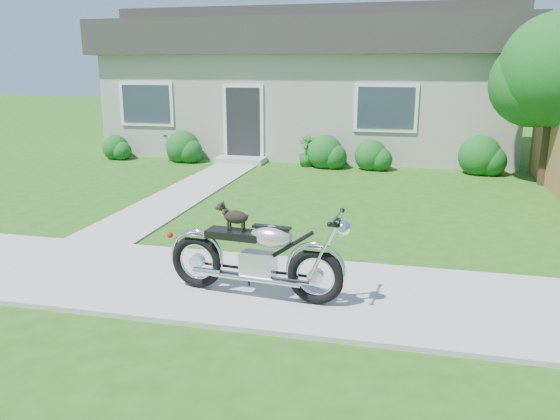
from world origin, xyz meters
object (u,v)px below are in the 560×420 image
object	(u,v)px
motorcycle_with_dog	(258,256)
potted_plant_right	(307,151)
potted_plant_left	(174,148)
house	(313,83)

from	to	relation	value
motorcycle_with_dog	potted_plant_right	bearing A→B (deg)	102.55
potted_plant_left	motorcycle_with_dog	bearing A→B (deg)	-60.55
potted_plant_left	potted_plant_right	bearing A→B (deg)	0.00
house	potted_plant_left	xyz separation A→B (m)	(-3.49, -3.44, -1.78)
potted_plant_right	house	bearing A→B (deg)	97.36
house	potted_plant_right	bearing A→B (deg)	-82.64
potted_plant_right	motorcycle_with_dog	world-z (taller)	motorcycle_with_dog
house	potted_plant_right	distance (m)	3.89
potted_plant_left	motorcycle_with_dog	world-z (taller)	motorcycle_with_dog
house	potted_plant_left	size ratio (longest dim) A/B	16.51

